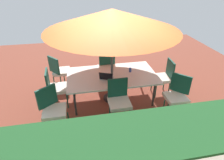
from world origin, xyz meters
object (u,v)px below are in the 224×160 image
at_px(chair_south, 106,68).
at_px(chair_northwest, 177,94).
at_px(chair_west, 164,76).
at_px(chair_southeast, 59,70).
at_px(laptop, 107,78).
at_px(chair_northeast, 52,108).
at_px(patio_umbrella, 112,20).
at_px(cup, 130,70).
at_px(dining_table, 112,76).
at_px(chair_north, 119,99).
at_px(chair_east, 55,86).

bearing_deg(chair_south, chair_northwest, 126.98).
relative_size(chair_west, chair_southeast, 1.00).
bearing_deg(laptop, chair_northwest, 177.90).
xyz_separation_m(chair_southeast, chair_south, (-1.31, 0.10, 0.00)).
bearing_deg(chair_west, chair_south, -114.42).
distance_m(chair_northeast, laptop, 1.41).
bearing_deg(chair_southeast, laptop, -170.56).
height_order(patio_umbrella, cup, patio_umbrella).
relative_size(chair_northwest, laptop, 2.52).
xyz_separation_m(chair_southeast, laptop, (-1.17, 1.05, 0.22)).
relative_size(dining_table, chair_northwest, 2.25).
xyz_separation_m(chair_northeast, chair_south, (-1.37, -1.60, 0.00)).
height_order(chair_northeast, chair_southeast, same).
height_order(chair_northwest, chair_northeast, same).
relative_size(chair_north, cup, 8.96).
height_order(dining_table, chair_north, chair_north).
bearing_deg(chair_west, patio_umbrella, -86.08).
xyz_separation_m(chair_northwest, cup, (0.84, -0.94, 0.22)).
xyz_separation_m(chair_north, chair_northeast, (1.39, 0.04, 0.00)).
xyz_separation_m(chair_northeast, chair_southeast, (-0.06, -1.70, 0.00)).
relative_size(chair_east, chair_southeast, 1.00).
relative_size(chair_south, cup, 8.96).
height_order(patio_umbrella, chair_northwest, patio_umbrella).
height_order(chair_east, laptop, chair_east).
height_order(chair_north, chair_southeast, same).
bearing_deg(chair_southeast, chair_north, -179.86).
relative_size(dining_table, chair_west, 2.25).
relative_size(patio_umbrella, chair_east, 3.03).
distance_m(chair_northwest, chair_west, 0.86).
height_order(patio_umbrella, chair_southeast, patio_umbrella).
bearing_deg(dining_table, chair_southeast, -32.84).
distance_m(chair_north, chair_south, 1.56).
distance_m(patio_umbrella, chair_southeast, 2.19).
distance_m(dining_table, chair_northeast, 1.63).
distance_m(chair_north, chair_northeast, 1.39).
relative_size(dining_table, chair_northeast, 2.25).
relative_size(chair_north, chair_south, 1.00).
xyz_separation_m(chair_northwest, laptop, (1.50, -0.67, 0.22)).
xyz_separation_m(patio_umbrella, chair_southeast, (1.34, -0.86, -1.51)).
distance_m(laptop, cup, 0.71).
bearing_deg(laptop, chair_southeast, -19.83).
xyz_separation_m(chair_west, chair_northeast, (2.79, 0.83, 0.00)).
xyz_separation_m(patio_umbrella, chair_north, (0.00, 0.80, -1.51)).
bearing_deg(cup, chair_south, -53.28).
xyz_separation_m(chair_northwest, chair_north, (1.33, -0.06, 0.00)).
bearing_deg(chair_southeast, chair_west, -146.20).
height_order(chair_west, cup, chair_west).
bearing_deg(dining_table, chair_west, 179.99).
distance_m(chair_southeast, cup, 2.00).
bearing_deg(chair_east, chair_north, -122.49).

